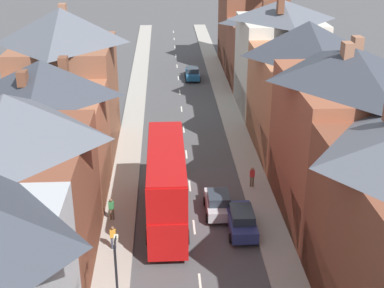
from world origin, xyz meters
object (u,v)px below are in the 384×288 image
(pedestrian_mid_left, at_px, (113,236))
(double_decker_bus_lead, at_px, (166,184))
(pedestrian_far_left, at_px, (252,176))
(car_near_blue, at_px, (218,203))
(car_near_silver, at_px, (192,73))
(car_mid_black, at_px, (241,220))
(pedestrian_mid_right, at_px, (111,208))
(street_lamp, at_px, (117,283))

(pedestrian_mid_left, bearing_deg, double_decker_bus_lead, 46.02)
(pedestrian_far_left, bearing_deg, car_near_blue, -129.11)
(car_near_blue, height_order, pedestrian_mid_left, pedestrian_mid_left)
(car_near_blue, xyz_separation_m, car_near_silver, (-0.00, 33.55, 0.00))
(car_near_blue, relative_size, car_mid_black, 0.88)
(car_near_blue, xyz_separation_m, car_mid_black, (1.30, -2.40, 0.03))
(car_mid_black, bearing_deg, car_near_blue, 118.40)
(car_near_blue, xyz_separation_m, pedestrian_mid_right, (-7.40, -0.67, 0.21))
(car_near_blue, distance_m, street_lamp, 13.42)
(pedestrian_far_left, bearing_deg, street_lamp, -120.38)
(car_near_silver, xyz_separation_m, pedestrian_mid_right, (-7.40, -34.22, 0.21))
(double_decker_bus_lead, height_order, pedestrian_mid_right, double_decker_bus_lead)
(car_mid_black, bearing_deg, street_lamp, -128.24)
(car_mid_black, distance_m, pedestrian_mid_right, 8.87)
(pedestrian_far_left, bearing_deg, pedestrian_mid_right, -157.38)
(pedestrian_mid_left, distance_m, pedestrian_far_left, 12.69)
(pedestrian_mid_left, bearing_deg, pedestrian_mid_right, 96.47)
(car_near_silver, relative_size, pedestrian_far_left, 2.54)
(pedestrian_mid_left, bearing_deg, car_mid_black, 12.26)
(car_near_blue, height_order, street_lamp, street_lamp)
(car_near_silver, relative_size, street_lamp, 0.74)
(double_decker_bus_lead, bearing_deg, pedestrian_mid_right, 179.64)
(pedestrian_mid_right, xyz_separation_m, pedestrian_far_left, (10.37, 4.32, 0.00))
(car_mid_black, relative_size, street_lamp, 0.79)
(pedestrian_mid_right, bearing_deg, pedestrian_mid_left, -83.53)
(car_mid_black, height_order, pedestrian_mid_left, pedestrian_mid_left)
(car_mid_black, bearing_deg, pedestrian_mid_left, -167.74)
(car_near_blue, distance_m, car_mid_black, 2.73)
(car_mid_black, distance_m, street_lamp, 12.11)
(double_decker_bus_lead, distance_m, pedestrian_mid_right, 4.19)
(car_near_blue, xyz_separation_m, pedestrian_far_left, (2.97, 3.65, 0.21))
(car_near_silver, height_order, pedestrian_mid_right, pedestrian_mid_right)
(double_decker_bus_lead, bearing_deg, street_lamp, -102.47)
(car_near_silver, height_order, street_lamp, street_lamp)
(pedestrian_far_left, relative_size, street_lamp, 0.29)
(car_near_blue, height_order, pedestrian_far_left, pedestrian_far_left)
(pedestrian_far_left, bearing_deg, double_decker_bus_lead, -146.56)
(pedestrian_mid_right, bearing_deg, double_decker_bus_lead, -0.36)
(car_mid_black, height_order, pedestrian_mid_right, pedestrian_mid_right)
(pedestrian_mid_left, distance_m, street_lamp, 7.90)
(car_mid_black, relative_size, pedestrian_mid_right, 2.69)
(car_near_blue, bearing_deg, double_decker_bus_lead, -169.11)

